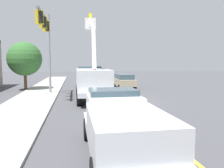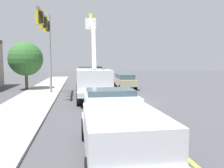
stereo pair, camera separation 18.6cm
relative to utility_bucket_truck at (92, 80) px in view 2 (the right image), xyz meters
name	(u,v)px [view 2 (the right image)]	position (x,y,z in m)	size (l,w,h in m)	color
ground	(122,101)	(-1.55, -2.32, -1.61)	(120.00, 120.00, 0.00)	#47474C
sidewalk_far_side	(29,103)	(-1.98, 4.68, -1.55)	(60.00, 3.60, 0.12)	#9E9E99
lane_centre_stripe	(122,101)	(-1.55, -2.32, -1.61)	(50.00, 0.16, 0.01)	yellow
utility_bucket_truck	(92,80)	(0.00, 0.00, 0.00)	(8.34, 3.00, 7.16)	silver
service_pickup_truck	(117,124)	(-11.88, -0.74, -0.49)	(5.72, 2.47, 2.06)	silver
passing_minivan	(125,80)	(6.95, -3.88, -0.64)	(4.91, 2.19, 1.69)	tan
traffic_cone_mid_front	(147,117)	(-8.37, -2.64, -1.20)	(0.40, 0.40, 0.85)	black
traffic_cone_mid_rear	(117,98)	(-2.19, -1.86, -1.27)	(0.40, 0.40, 0.70)	black
traffic_cone_trailing	(107,88)	(4.40, -1.65, -1.27)	(0.40, 0.40, 0.69)	black
traffic_signal_mast	(47,36)	(1.36, 3.87, 3.75)	(6.95, 0.81, 7.68)	gray
street_tree_right	(26,59)	(6.56, 7.18, 1.83)	(3.70, 3.70, 5.30)	brown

